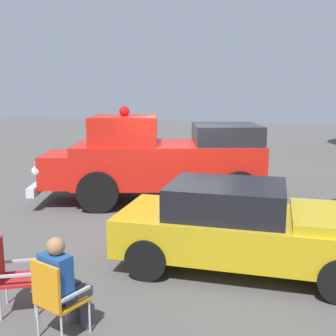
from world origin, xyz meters
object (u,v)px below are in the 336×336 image
(vintage_fire_truck, at_px, (159,158))
(traffic_cone, at_px, (164,160))
(spectator_seated, at_px, (63,282))
(classic_hot_rod, at_px, (246,226))
(lawn_chair_by_car, at_px, (9,271))
(lawn_chair_near_truck, at_px, (55,294))
(lawn_chair_spare, at_px, (180,158))

(vintage_fire_truck, relative_size, traffic_cone, 9.97)
(vintage_fire_truck, relative_size, spectator_seated, 4.91)
(vintage_fire_truck, relative_size, classic_hot_rod, 1.40)
(vintage_fire_truck, bearing_deg, traffic_cone, -160.15)
(classic_hot_rod, distance_m, traffic_cone, 9.50)
(lawn_chair_by_car, height_order, traffic_cone, lawn_chair_by_car)
(lawn_chair_near_truck, relative_size, lawn_chair_spare, 1.00)
(lawn_chair_near_truck, bearing_deg, vintage_fire_truck, -169.33)
(classic_hot_rod, bearing_deg, traffic_cone, -150.42)
(lawn_chair_by_car, height_order, spectator_seated, spectator_seated)
(classic_hot_rod, distance_m, spectator_seated, 3.24)
(classic_hot_rod, relative_size, spectator_seated, 3.50)
(lawn_chair_near_truck, xyz_separation_m, traffic_cone, (-11.12, -2.91, -0.28))
(spectator_seated, height_order, traffic_cone, spectator_seated)
(lawn_chair_spare, bearing_deg, vintage_fire_truck, 10.69)
(lawn_chair_by_car, distance_m, traffic_cone, 10.96)
(classic_hot_rod, relative_size, lawn_chair_by_car, 4.43)
(lawn_chair_by_car, height_order, lawn_chair_spare, same)
(lawn_chair_by_car, bearing_deg, lawn_chair_spare, -174.55)
(vintage_fire_truck, height_order, lawn_chair_by_car, vintage_fire_truck)
(spectator_seated, distance_m, traffic_cone, 11.39)
(vintage_fire_truck, distance_m, lawn_chair_by_car, 6.07)
(spectator_seated, bearing_deg, lawn_chair_spare, -168.99)
(lawn_chair_spare, xyz_separation_m, spectator_seated, (10.01, 1.95, 0.11))
(lawn_chair_by_car, relative_size, traffic_cone, 1.61)
(classic_hot_rod, bearing_deg, lawn_chair_by_car, -47.43)
(classic_hot_rod, bearing_deg, vintage_fire_truck, -139.77)
(lawn_chair_near_truck, xyz_separation_m, lawn_chair_by_car, (-0.34, -0.98, 0.00))
(lawn_chair_spare, height_order, spectator_seated, spectator_seated)
(vintage_fire_truck, xyz_separation_m, lawn_chair_by_car, (6.04, 0.23, -0.61))
(classic_hot_rod, height_order, traffic_cone, classic_hot_rod)
(traffic_cone, bearing_deg, vintage_fire_truck, 19.85)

